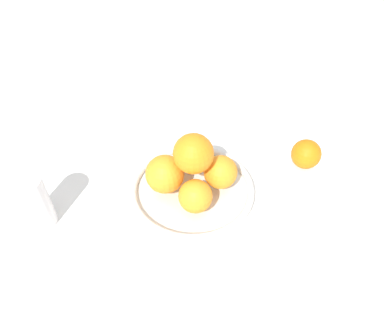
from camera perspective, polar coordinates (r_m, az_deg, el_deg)
ground_plane at (r=0.85m, az=0.00°, el=-4.85°), size 4.00×4.00×0.00m
fruit_bowl at (r=0.84m, az=0.00°, el=-4.20°), size 0.28×0.28×0.03m
orange_pile at (r=0.78m, az=-0.23°, el=-1.05°), size 0.18×0.19×0.14m
stray_orange at (r=0.93m, az=17.00°, el=1.26°), size 0.07×0.07×0.07m
drinking_glass at (r=0.81m, az=-22.99°, el=-5.63°), size 0.06×0.06×0.13m
napkin_folded at (r=1.03m, az=-7.99°, el=5.89°), size 0.17×0.17×0.01m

